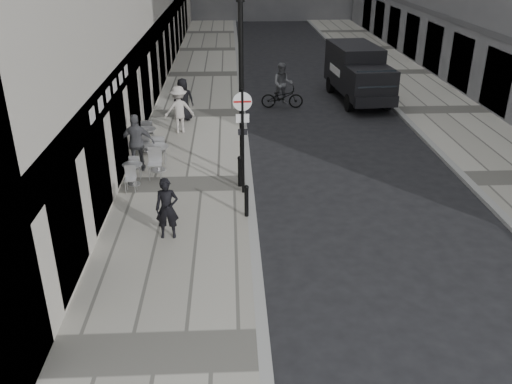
% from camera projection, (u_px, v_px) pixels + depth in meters
% --- Properties ---
extents(sidewalk, '(4.00, 60.00, 0.12)m').
position_uv_depth(sidewalk, '(198.00, 114.00, 23.93)').
color(sidewalk, '#AAA699').
rests_on(sidewalk, ground).
extents(far_sidewalk, '(4.00, 60.00, 0.12)m').
position_uv_depth(far_sidewalk, '(442.00, 111.00, 24.41)').
color(far_sidewalk, '#AAA699').
rests_on(far_sidewalk, ground).
extents(walking_man, '(0.60, 0.40, 1.61)m').
position_uv_depth(walking_man, '(167.00, 209.00, 13.63)').
color(walking_man, black).
rests_on(walking_man, sidewalk).
extents(sign_post, '(0.55, 0.09, 3.18)m').
position_uv_depth(sign_post, '(243.00, 128.00, 15.55)').
color(sign_post, black).
rests_on(sign_post, sidewalk).
extents(lamppost, '(0.26, 0.26, 5.69)m').
position_uv_depth(lamppost, '(241.00, 80.00, 16.12)').
color(lamppost, black).
rests_on(lamppost, sidewalk).
extents(bollard_near, '(0.12, 0.12, 0.93)m').
position_uv_depth(bollard_near, '(240.00, 172.00, 16.64)').
color(bollard_near, black).
rests_on(bollard_near, sidewalk).
extents(bollard_far, '(0.12, 0.12, 0.87)m').
position_uv_depth(bollard_far, '(247.00, 202.00, 14.83)').
color(bollard_far, black).
rests_on(bollard_far, sidewalk).
extents(panel_van, '(2.40, 5.49, 2.52)m').
position_uv_depth(panel_van, '(358.00, 71.00, 25.72)').
color(panel_van, black).
rests_on(panel_van, ground).
extents(cyclist, '(1.94, 0.76, 2.06)m').
position_uv_depth(cyclist, '(282.00, 91.00, 24.72)').
color(cyclist, black).
rests_on(cyclist, ground).
extents(pedestrian_a, '(1.14, 0.51, 1.91)m').
position_uv_depth(pedestrian_a, '(137.00, 143.00, 17.60)').
color(pedestrian_a, '#535358').
rests_on(pedestrian_a, sidewalk).
extents(pedestrian_b, '(1.32, 0.95, 1.85)m').
position_uv_depth(pedestrian_b, '(179.00, 110.00, 21.13)').
color(pedestrian_b, '#BAB2AB').
rests_on(pedestrian_b, sidewalk).
extents(pedestrian_c, '(0.97, 0.74, 1.77)m').
position_uv_depth(pedestrian_c, '(183.00, 100.00, 22.58)').
color(pedestrian_c, black).
rests_on(pedestrian_c, sidewalk).
extents(cafe_table_near, '(0.62, 1.40, 0.80)m').
position_uv_depth(cafe_table_near, '(133.00, 172.00, 16.78)').
color(cafe_table_near, silver).
rests_on(cafe_table_near, sidewalk).
extents(cafe_table_mid, '(0.76, 1.72, 0.98)m').
position_uv_depth(cafe_table_mid, '(146.00, 138.00, 19.42)').
color(cafe_table_mid, '#B6B6B9').
rests_on(cafe_table_mid, sidewalk).
extents(cafe_table_far, '(0.78, 1.77, 1.01)m').
position_uv_depth(cafe_table_far, '(157.00, 156.00, 17.74)').
color(cafe_table_far, silver).
rests_on(cafe_table_far, sidewalk).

